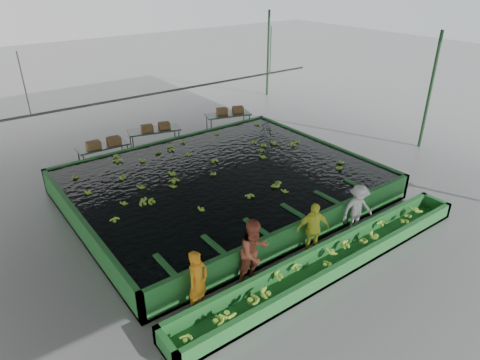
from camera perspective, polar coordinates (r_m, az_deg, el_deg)
ground at (r=14.15m, az=1.21°, el=-4.35°), size 80.00×80.00×0.00m
shed_roof at (r=12.34m, az=1.44°, el=15.95°), size 20.00×22.00×0.04m
shed_posts at (r=13.04m, az=1.32°, el=5.10°), size 20.00×22.00×5.00m
flotation_tank at (r=15.00m, az=-2.28°, el=-0.50°), size 10.00×8.00×0.90m
tank_water at (r=14.82m, az=-2.31°, el=0.88°), size 9.70×7.70×0.00m
sorting_trough at (r=11.87m, az=12.09°, el=-10.44°), size 10.00×1.00×0.50m
cableway_rail at (r=16.91m, az=-9.33°, el=11.64°), size 0.08×0.08×14.00m
rail_hanger_left at (r=15.12m, az=-26.85°, el=11.30°), size 0.04×0.04×2.00m
rail_hanger_right at (r=19.44m, az=4.09°, el=16.89°), size 0.04×0.04×2.00m
worker_a at (r=10.11m, az=-5.64°, el=-13.36°), size 0.70×0.58×1.64m
worker_b at (r=10.78m, az=1.91°, el=-9.63°), size 0.94×0.76×1.84m
worker_c at (r=12.02m, az=9.70°, el=-6.46°), size 1.02×0.74×1.61m
worker_d at (r=13.29m, az=15.41°, el=-3.74°), size 1.13×0.83×1.56m
packing_table_left at (r=18.02m, az=-17.67°, el=3.05°), size 2.00×0.83×0.90m
packing_table_mid at (r=19.01m, az=-11.28°, el=5.22°), size 2.35×1.39×1.00m
packing_table_right at (r=20.78m, az=-1.61°, el=7.56°), size 2.27×1.41×0.97m
box_stack_left at (r=17.78m, az=-17.64°, el=4.32°), size 1.33×0.38×0.29m
box_stack_mid at (r=18.77m, az=-11.15°, el=6.60°), size 1.25×0.54×0.26m
box_stack_right at (r=20.72m, az=-1.34°, el=8.92°), size 1.34×0.75×0.28m
floating_bananas at (r=15.42m, az=-3.99°, el=1.92°), size 8.52×5.81×0.12m
trough_bananas at (r=11.79m, az=12.16°, el=-9.86°), size 8.31×0.55×0.11m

